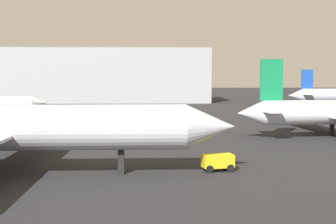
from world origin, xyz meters
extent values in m
cylinder|color=silver|center=(-7.55, 25.27, 3.58)|extent=(27.23, 3.66, 3.42)
cone|color=silver|center=(7.93, 25.41, 3.58)|extent=(3.79, 3.45, 3.42)
cylinder|color=#4C4C54|center=(-8.14, 30.21, 2.90)|extent=(2.88, 1.75, 1.72)
cube|color=black|center=(1.15, 25.35, 0.93)|extent=(0.48, 0.48, 1.87)
cone|color=silver|center=(15.19, 43.94, 3.08)|extent=(3.50, 3.23, 2.94)
cube|color=silver|center=(17.23, 44.14, 3.38)|extent=(2.74, 7.38, 0.14)
cube|color=#147F4C|center=(17.66, 44.18, 7.00)|extent=(2.76, 0.52, 4.90)
cylinder|color=#4C4C54|center=(26.47, 50.24, 2.50)|extent=(2.71, 1.79, 1.55)
cube|color=black|center=(26.16, 46.72, 0.81)|extent=(0.47, 0.47, 1.61)
cone|color=silver|center=(-16.35, 70.85, 2.80)|extent=(3.29, 3.14, 2.42)
cube|color=black|center=(-21.64, 69.10, 0.80)|extent=(0.50, 0.50, 1.59)
cone|color=#B2BCCC|center=(34.18, 85.26, 3.42)|extent=(3.33, 3.05, 2.94)
cube|color=#B2BCCC|center=(36.19, 85.33, 3.71)|extent=(2.12, 6.68, 0.13)
cube|color=#1947B2|center=(36.58, 85.35, 6.91)|extent=(2.53, 0.32, 4.05)
cube|color=gold|center=(8.62, 26.21, 0.80)|extent=(2.59, 1.69, 1.00)
cylinder|color=black|center=(9.35, 26.93, 0.30)|extent=(0.63, 0.30, 0.60)
cylinder|color=black|center=(9.55, 25.78, 0.30)|extent=(0.63, 0.30, 0.60)
cylinder|color=black|center=(7.69, 26.64, 0.30)|extent=(0.63, 0.30, 0.60)
cylinder|color=black|center=(7.90, 25.49, 0.30)|extent=(0.63, 0.30, 0.60)
cube|color=#999EA3|center=(-14.64, 126.13, 7.76)|extent=(69.55, 22.91, 15.53)
camera|label=1|loc=(3.49, -7.75, 7.32)|focal=47.27mm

